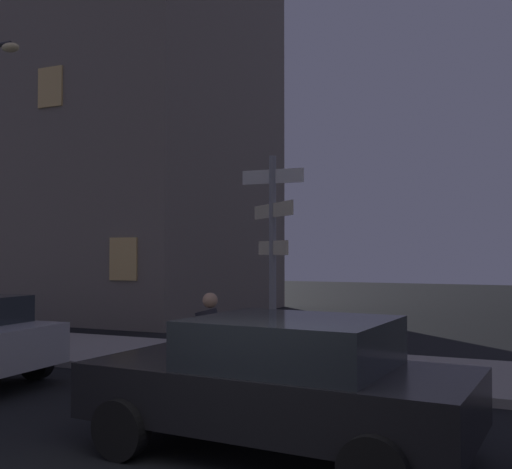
{
  "coord_description": "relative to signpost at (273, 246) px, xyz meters",
  "views": [
    {
      "loc": [
        2.57,
        -4.73,
        2.19
      ],
      "look_at": [
        -1.82,
        5.27,
        2.5
      ],
      "focal_mm": 43.94,
      "sensor_mm": 36.0,
      "label": 1
    }
  ],
  "objects": [
    {
      "name": "sidewalk_kerb",
      "position": [
        1.44,
        1.23,
        -2.22
      ],
      "size": [
        40.0,
        3.3,
        0.14
      ],
      "primitive_type": "cube",
      "color": "#9E9991",
      "rests_on": "ground_plane"
    },
    {
      "name": "car_near_left",
      "position": [
        1.51,
        -3.48,
        -1.51
      ],
      "size": [
        4.38,
        2.36,
        1.48
      ],
      "color": "black",
      "rests_on": "ground_plane"
    },
    {
      "name": "building_left_block",
      "position": [
        -11.76,
        9.22,
        6.9
      ],
      "size": [
        13.35,
        9.08,
        18.39
      ],
      "color": "slate",
      "rests_on": "ground_plane"
    },
    {
      "name": "signpost",
      "position": [
        0.0,
        0.0,
        0.0
      ],
      "size": [
        1.17,
        1.17,
        3.69
      ],
      "color": "gray",
      "rests_on": "sidewalk_kerb"
    },
    {
      "name": "cyclist",
      "position": [
        -0.24,
        -1.9,
        -1.55
      ],
      "size": [
        1.82,
        0.34,
        1.61
      ],
      "color": "black",
      "rests_on": "ground_plane"
    }
  ]
}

